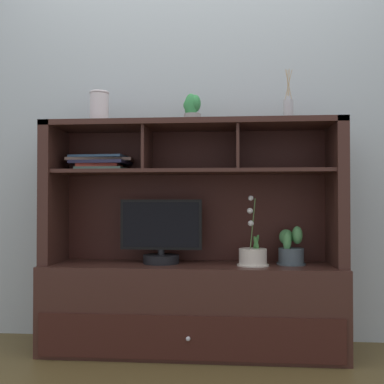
{
  "coord_description": "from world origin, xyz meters",
  "views": [
    {
      "loc": [
        0.22,
        -2.58,
        0.83
      ],
      "look_at": [
        0.0,
        0.0,
        0.87
      ],
      "focal_mm": 43.81,
      "sensor_mm": 36.0,
      "label": 1
    }
  ],
  "objects": [
    {
      "name": "potted_orchid",
      "position": [
        0.33,
        -0.05,
        0.53
      ],
      "size": [
        0.17,
        0.17,
        0.38
      ],
      "color": "beige",
      "rests_on": "media_console"
    },
    {
      "name": "ceramic_vase",
      "position": [
        -0.53,
        0.01,
        1.36
      ],
      "size": [
        0.11,
        0.11,
        0.19
      ],
      "color": "silver",
      "rests_on": "media_console"
    },
    {
      "name": "tv_monitor",
      "position": [
        -0.17,
        -0.0,
        0.63
      ],
      "size": [
        0.45,
        0.2,
        0.36
      ],
      "color": "black",
      "rests_on": "media_console"
    },
    {
      "name": "potted_fern",
      "position": [
        0.54,
        0.02,
        0.56
      ],
      "size": [
        0.16,
        0.16,
        0.21
      ],
      "color": "#445157",
      "rests_on": "media_console"
    },
    {
      "name": "magazine_stack_left",
      "position": [
        -0.53,
        0.05,
        1.04
      ],
      "size": [
        0.38,
        0.25,
        0.09
      ],
      "color": "#527261",
      "rests_on": "media_console"
    },
    {
      "name": "back_wall",
      "position": [
        0.0,
        0.24,
        1.4
      ],
      "size": [
        6.0,
        0.02,
        2.8
      ],
      "primitive_type": "cube",
      "color": "#AEB9BC",
      "rests_on": "ground"
    },
    {
      "name": "media_console",
      "position": [
        0.0,
        0.01,
        0.38
      ],
      "size": [
        1.63,
        0.46,
        1.26
      ],
      "color": "#3D211B",
      "rests_on": "ground"
    },
    {
      "name": "potted_succulent",
      "position": [
        -0.0,
        0.02,
        1.34
      ],
      "size": [
        0.11,
        0.11,
        0.16
      ],
      "color": "gray",
      "rests_on": "media_console"
    },
    {
      "name": "floor_plane",
      "position": [
        0.0,
        0.0,
        -0.01
      ],
      "size": [
        6.0,
        6.0,
        0.02
      ],
      "primitive_type": "cube",
      "color": "brown",
      "rests_on": "ground"
    },
    {
      "name": "diffuser_bottle",
      "position": [
        0.53,
        0.0,
        1.32
      ],
      "size": [
        0.05,
        0.05,
        0.28
      ],
      "color": "#B0AFB2",
      "rests_on": "media_console"
    }
  ]
}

